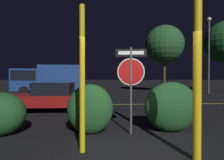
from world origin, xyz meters
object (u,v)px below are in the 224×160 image
hedge_bush_2 (90,109)px  passing_car_2 (52,97)px  street_lamp (209,48)px  hedge_bush_3 (171,107)px  yellow_pole_left (82,79)px  hedge_bush_1 (1,114)px  delivery_truck (48,78)px  tree_1 (164,45)px  yellow_pole_right (197,71)px  stop_sign (131,73)px

hedge_bush_2 → passing_car_2: size_ratio=0.33×
hedge_bush_2 → street_lamp: street_lamp is taller
hedge_bush_3 → passing_car_2: 5.70m
yellow_pole_left → passing_car_2: bearing=112.4°
hedge_bush_3 → hedge_bush_1: bearing=-179.3°
yellow_pole_left → delivery_truck: bearing=109.5°
tree_1 → street_lamp: bearing=-36.3°
passing_car_2 → yellow_pole_right: bearing=-141.4°
tree_1 → delivery_truck: bearing=-170.8°
passing_car_2 → yellow_pole_left: bearing=-157.4°
yellow_pole_right → delivery_truck: bearing=116.6°
hedge_bush_1 → yellow_pole_left: bearing=-27.0°
street_lamp → tree_1: size_ratio=1.01×
hedge_bush_2 → street_lamp: (10.99, 11.76, 3.91)m
passing_car_2 → hedge_bush_2: bearing=-149.8°
stop_sign → passing_car_2: stop_sign is taller
hedge_bush_2 → passing_car_2: (-2.07, 3.59, -0.03)m
yellow_pole_left → hedge_bush_2: 1.50m
stop_sign → hedge_bush_3: stop_sign is taller
hedge_bush_3 → tree_1: bearing=70.7°
hedge_bush_2 → tree_1: 16.83m
yellow_pole_left → delivery_truck: (-4.82, 13.60, -0.03)m
yellow_pole_right → street_lamp: (8.81, 13.52, 2.87)m
stop_sign → hedge_bush_2: size_ratio=1.73×
yellow_pole_left → hedge_bush_3: bearing=27.2°
yellow_pole_left → hedge_bush_1: bearing=153.0°
yellow_pole_right → stop_sign: bearing=121.5°
delivery_truck → street_lamp: street_lamp is taller
hedge_bush_2 → hedge_bush_3: size_ratio=0.88×
hedge_bush_1 → street_lamp: 18.33m
street_lamp → tree_1: (-3.57, 2.62, 0.74)m
yellow_pole_left → hedge_bush_3: yellow_pole_left is taller
delivery_truck → tree_1: bearing=-83.9°
yellow_pole_left → tree_1: size_ratio=0.42×
hedge_bush_1 → hedge_bush_2: bearing=-0.3°
passing_car_2 → tree_1: (9.49, 10.79, 4.68)m
yellow_pole_right → street_lamp: size_ratio=0.46×
stop_sign → tree_1: size_ratio=0.33×
hedge_bush_2 → yellow_pole_right: bearing=-39.0°
hedge_bush_3 → delivery_truck: (-7.33, 12.31, 0.82)m
stop_sign → street_lamp: street_lamp is taller
yellow_pole_right → hedge_bush_3: size_ratio=2.16×
yellow_pole_left → street_lamp: bearing=49.5°
yellow_pole_left → delivery_truck: yellow_pole_left is taller
hedge_bush_3 → street_lamp: 14.99m
hedge_bush_2 → hedge_bush_3: hedge_bush_3 is taller
stop_sign → street_lamp: 15.67m
hedge_bush_2 → hedge_bush_3: (2.42, 0.08, 0.03)m
yellow_pole_right → delivery_truck: 15.83m
yellow_pole_right → hedge_bush_3: yellow_pole_right is taller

